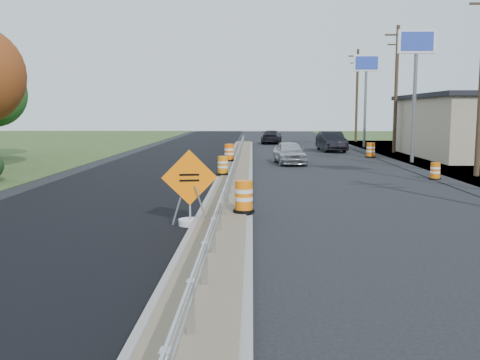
{
  "coord_description": "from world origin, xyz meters",
  "views": [
    {
      "loc": [
        0.78,
        -16.57,
        3.06
      ],
      "look_at": [
        0.43,
        -1.2,
        1.1
      ],
      "focal_mm": 40.0,
      "sensor_mm": 36.0,
      "label": 1
    }
  ],
  "objects_px": {
    "caution_sign": "(190,207)",
    "barrel_shoulder_near": "(435,171)",
    "barrel_median_mid": "(223,166)",
    "car_dark_mid": "(331,141)",
    "barrel_median_near": "(244,197)",
    "car_silver": "(290,153)",
    "car_dark_far": "(272,137)",
    "barrel_shoulder_mid": "(371,150)",
    "barrel_median_far": "(229,153)"
  },
  "relations": [
    {
      "from": "barrel_median_near",
      "to": "barrel_median_far",
      "type": "height_order",
      "value": "barrel_median_far"
    },
    {
      "from": "caution_sign",
      "to": "barrel_shoulder_near",
      "type": "height_order",
      "value": "caution_sign"
    },
    {
      "from": "caution_sign",
      "to": "barrel_median_near",
      "type": "relative_size",
      "value": 2.28
    },
    {
      "from": "barrel_median_mid",
      "to": "car_dark_mid",
      "type": "relative_size",
      "value": 0.18
    },
    {
      "from": "barrel_median_mid",
      "to": "barrel_median_far",
      "type": "relative_size",
      "value": 0.85
    },
    {
      "from": "barrel_median_near",
      "to": "barrel_shoulder_near",
      "type": "height_order",
      "value": "barrel_median_near"
    },
    {
      "from": "caution_sign",
      "to": "barrel_shoulder_mid",
      "type": "xyz_separation_m",
      "value": [
        9.69,
        22.05,
        -0.04
      ]
    },
    {
      "from": "barrel_shoulder_near",
      "to": "car_dark_mid",
      "type": "relative_size",
      "value": 0.17
    },
    {
      "from": "car_silver",
      "to": "car_dark_far",
      "type": "distance_m",
      "value": 20.62
    },
    {
      "from": "barrel_median_mid",
      "to": "barrel_median_far",
      "type": "distance_m",
      "value": 6.83
    },
    {
      "from": "barrel_shoulder_near",
      "to": "barrel_shoulder_mid",
      "type": "relative_size",
      "value": 0.78
    },
    {
      "from": "barrel_median_mid",
      "to": "barrel_shoulder_mid",
      "type": "bearing_deg",
      "value": 52.36
    },
    {
      "from": "car_silver",
      "to": "car_dark_far",
      "type": "relative_size",
      "value": 0.89
    },
    {
      "from": "barrel_median_far",
      "to": "car_dark_mid",
      "type": "distance_m",
      "value": 13.47
    },
    {
      "from": "car_silver",
      "to": "car_dark_mid",
      "type": "xyz_separation_m",
      "value": [
        4.0,
        10.52,
        0.1
      ]
    },
    {
      "from": "barrel_shoulder_near",
      "to": "barrel_shoulder_mid",
      "type": "xyz_separation_m",
      "value": [
        -0.34,
        11.87,
        0.1
      ]
    },
    {
      "from": "barrel_median_near",
      "to": "car_silver",
      "type": "bearing_deg",
      "value": 81.62
    },
    {
      "from": "barrel_shoulder_mid",
      "to": "car_silver",
      "type": "distance_m",
      "value": 7.43
    },
    {
      "from": "car_silver",
      "to": "barrel_median_near",
      "type": "bearing_deg",
      "value": -104.29
    },
    {
      "from": "barrel_median_mid",
      "to": "barrel_shoulder_mid",
      "type": "xyz_separation_m",
      "value": [
        9.34,
        12.11,
        -0.15
      ]
    },
    {
      "from": "caution_sign",
      "to": "car_dark_mid",
      "type": "bearing_deg",
      "value": 65.4
    },
    {
      "from": "barrel_median_mid",
      "to": "caution_sign",
      "type": "bearing_deg",
      "value": -92.02
    },
    {
      "from": "barrel_median_far",
      "to": "barrel_median_near",
      "type": "bearing_deg",
      "value": -86.07
    },
    {
      "from": "barrel_shoulder_mid",
      "to": "car_silver",
      "type": "relative_size",
      "value": 0.25
    },
    {
      "from": "barrel_median_mid",
      "to": "car_silver",
      "type": "height_order",
      "value": "car_silver"
    },
    {
      "from": "barrel_shoulder_near",
      "to": "barrel_median_far",
      "type": "bearing_deg",
      "value": 145.73
    },
    {
      "from": "barrel_shoulder_mid",
      "to": "car_dark_far",
      "type": "bearing_deg",
      "value": 110.96
    },
    {
      "from": "caution_sign",
      "to": "barrel_median_mid",
      "type": "distance_m",
      "value": 9.95
    },
    {
      "from": "barrel_median_mid",
      "to": "car_silver",
      "type": "distance_m",
      "value": 8.27
    },
    {
      "from": "caution_sign",
      "to": "car_silver",
      "type": "xyz_separation_m",
      "value": [
        3.9,
        17.4,
        0.15
      ]
    },
    {
      "from": "barrel_median_mid",
      "to": "car_dark_mid",
      "type": "distance_m",
      "value": 19.51
    },
    {
      "from": "barrel_median_near",
      "to": "car_dark_mid",
      "type": "height_order",
      "value": "car_dark_mid"
    },
    {
      "from": "caution_sign",
      "to": "barrel_median_mid",
      "type": "height_order",
      "value": "caution_sign"
    },
    {
      "from": "barrel_median_mid",
      "to": "car_dark_far",
      "type": "distance_m",
      "value": 28.27
    },
    {
      "from": "caution_sign",
      "to": "car_dark_far",
      "type": "relative_size",
      "value": 0.46
    },
    {
      "from": "barrel_median_mid",
      "to": "car_dark_far",
      "type": "relative_size",
      "value": 0.19
    },
    {
      "from": "barrel_median_near",
      "to": "barrel_median_far",
      "type": "relative_size",
      "value": 0.92
    },
    {
      "from": "car_silver",
      "to": "car_dark_mid",
      "type": "height_order",
      "value": "car_dark_mid"
    },
    {
      "from": "car_dark_far",
      "to": "barrel_shoulder_near",
      "type": "bearing_deg",
      "value": 109.4
    },
    {
      "from": "barrel_median_near",
      "to": "barrel_shoulder_near",
      "type": "distance_m",
      "value": 12.74
    },
    {
      "from": "barrel_shoulder_near",
      "to": "car_dark_far",
      "type": "bearing_deg",
      "value": 103.05
    },
    {
      "from": "barrel_median_near",
      "to": "car_silver",
      "type": "height_order",
      "value": "car_silver"
    },
    {
      "from": "barrel_shoulder_near",
      "to": "car_dark_far",
      "type": "relative_size",
      "value": 0.18
    },
    {
      "from": "barrel_shoulder_near",
      "to": "car_dark_far",
      "type": "xyz_separation_m",
      "value": [
        -6.46,
        27.85,
        0.27
      ]
    },
    {
      "from": "barrel_median_near",
      "to": "car_dark_far",
      "type": "distance_m",
      "value": 37.32
    },
    {
      "from": "barrel_shoulder_near",
      "to": "barrel_shoulder_mid",
      "type": "height_order",
      "value": "barrel_shoulder_mid"
    },
    {
      "from": "caution_sign",
      "to": "barrel_shoulder_mid",
      "type": "height_order",
      "value": "caution_sign"
    },
    {
      "from": "car_dark_mid",
      "to": "car_dark_far",
      "type": "distance_m",
      "value": 10.99
    },
    {
      "from": "barrel_median_mid",
      "to": "barrel_shoulder_near",
      "type": "height_order",
      "value": "barrel_median_mid"
    },
    {
      "from": "barrel_median_mid",
      "to": "car_dark_mid",
      "type": "xyz_separation_m",
      "value": [
        7.55,
        17.99,
        0.14
      ]
    }
  ]
}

